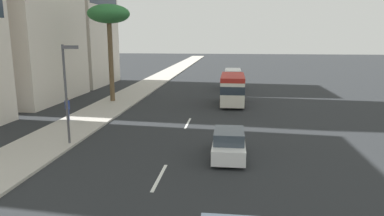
% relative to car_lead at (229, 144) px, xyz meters
% --- Properties ---
extents(ground_plane, '(198.00, 198.00, 0.00)m').
position_rel_car_lead_xyz_m(ground_plane, '(16.54, 3.17, -0.74)').
color(ground_plane, '#26282B').
extents(sidewalk_right, '(162.00, 3.96, 0.15)m').
position_rel_car_lead_xyz_m(sidewalk_right, '(16.54, 11.16, -0.67)').
color(sidewalk_right, '#B2ADA3').
rests_on(sidewalk_right, ground_plane).
extents(lane_stripe_mid, '(3.20, 0.16, 0.01)m').
position_rel_car_lead_xyz_m(lane_stripe_mid, '(-3.17, 3.17, -0.73)').
color(lane_stripe_mid, silver).
rests_on(lane_stripe_mid, ground_plane).
extents(lane_stripe_far, '(3.20, 0.16, 0.01)m').
position_rel_car_lead_xyz_m(lane_stripe_far, '(7.21, 3.17, -0.73)').
color(lane_stripe_far, silver).
rests_on(lane_stripe_far, ground_plane).
extents(car_lead, '(4.08, 1.80, 1.56)m').
position_rel_car_lead_xyz_m(car_lead, '(0.00, 0.00, 0.00)').
color(car_lead, white).
rests_on(car_lead, ground_plane).
extents(minibus_third, '(6.02, 2.32, 2.86)m').
position_rel_car_lead_xyz_m(minibus_third, '(15.15, -0.15, 0.83)').
color(minibus_third, silver).
rests_on(minibus_third, ground_plane).
extents(van_fourth, '(4.65, 2.06, 2.45)m').
position_rel_car_lead_xyz_m(van_fourth, '(25.21, -0.16, 0.66)').
color(van_fourth, white).
rests_on(van_fourth, ground_plane).
extents(pedestrian_near_lamp, '(0.34, 0.39, 1.77)m').
position_rel_car_lead_xyz_m(pedestrian_near_lamp, '(6.50, 12.32, 0.40)').
color(pedestrian_near_lamp, navy).
rests_on(pedestrian_near_lamp, sidewalk_right).
extents(palm_tree, '(4.00, 4.00, 9.32)m').
position_rel_car_lead_xyz_m(palm_tree, '(14.94, 11.74, 7.59)').
color(palm_tree, brown).
rests_on(palm_tree, sidewalk_right).
extents(street_lamp, '(0.24, 0.97, 5.85)m').
position_rel_car_lead_xyz_m(street_lamp, '(1.01, 9.45, 3.10)').
color(street_lamp, '#4C4C51').
rests_on(street_lamp, sidewalk_right).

